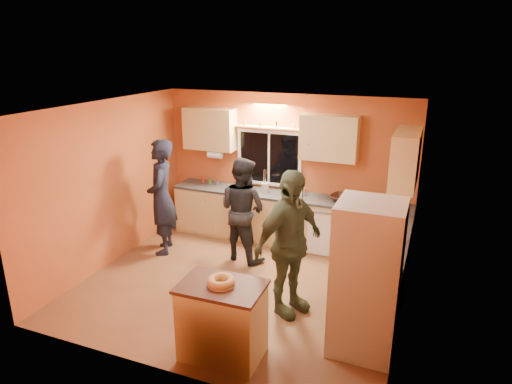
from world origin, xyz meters
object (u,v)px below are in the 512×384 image
at_px(refrigerator, 366,279).
at_px(person_left, 162,197).
at_px(person_center, 243,209).
at_px(person_right, 289,244).
at_px(island, 222,320).

bearing_deg(refrigerator, person_left, 158.65).
bearing_deg(person_center, refrigerator, 158.72).
bearing_deg(person_left, person_right, 43.82).
bearing_deg(person_right, person_left, 94.99).
bearing_deg(person_left, person_center, 75.65).
distance_m(island, person_right, 1.31).
bearing_deg(person_left, refrigerator, 43.63).
bearing_deg(person_right, refrigerator, -85.67).
bearing_deg(refrigerator, island, -153.38).
xyz_separation_m(island, person_left, (-2.14, 2.12, 0.52)).
distance_m(person_center, person_right, 1.72).
height_order(refrigerator, person_center, refrigerator).
relative_size(island, person_right, 0.48).
bearing_deg(refrigerator, person_center, 143.37).
height_order(person_left, person_center, person_left).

